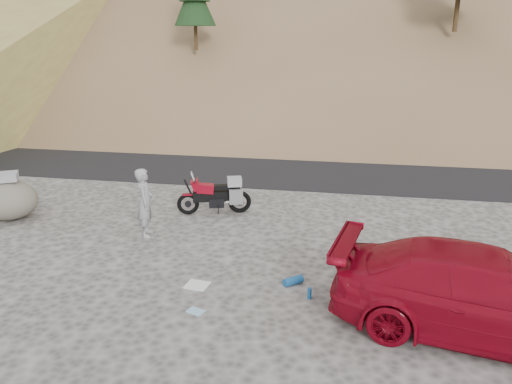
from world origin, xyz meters
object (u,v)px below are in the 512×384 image
red_car (480,333)px  boulder (7,199)px  motorcycle (218,195)px  man (148,235)px

red_car → boulder: size_ratio=2.51×
motorcycle → boulder: size_ratio=1.00×
red_car → boulder: 12.28m
boulder → red_car: bearing=-17.1°
man → boulder: bearing=68.5°
motorcycle → man: (-1.39, -1.93, -0.54)m
motorcycle → red_car: bearing=-57.7°
man → red_car: size_ratio=0.34×
man → boulder: (-4.30, 0.45, 0.57)m
red_car → man: bearing=77.5°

